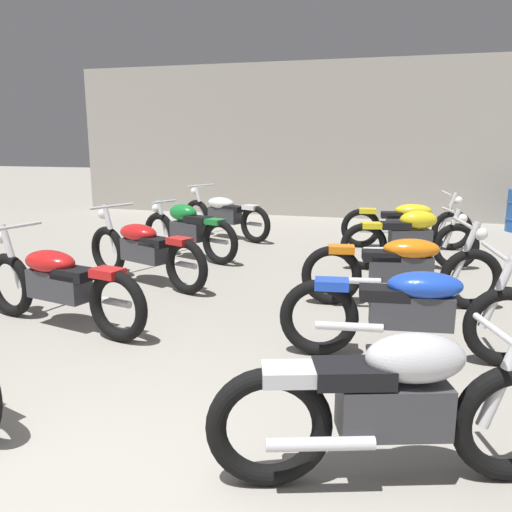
% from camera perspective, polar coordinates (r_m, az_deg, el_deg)
% --- Properties ---
extents(back_wall, '(13.20, 0.24, 3.60)m').
position_cam_1_polar(back_wall, '(12.76, 8.96, 12.23)').
color(back_wall, '#9E998E').
rests_on(back_wall, ground).
extents(motorcycle_left_row_1, '(2.14, 0.77, 0.97)m').
position_cam_1_polar(motorcycle_left_row_1, '(5.47, -20.63, -2.75)').
color(motorcycle_left_row_1, black).
rests_on(motorcycle_left_row_1, ground).
extents(motorcycle_left_row_2, '(2.05, 1.01, 0.97)m').
position_cam_1_polar(motorcycle_left_row_2, '(6.85, -12.07, 0.74)').
color(motorcycle_left_row_2, black).
rests_on(motorcycle_left_row_2, ground).
extents(motorcycle_left_row_3, '(1.87, 0.83, 0.88)m').
position_cam_1_polar(motorcycle_left_row_3, '(8.21, -7.40, 2.86)').
color(motorcycle_left_row_3, black).
rests_on(motorcycle_left_row_3, ground).
extents(motorcycle_left_row_4, '(2.02, 1.06, 0.97)m').
position_cam_1_polar(motorcycle_left_row_4, '(9.91, -3.46, 4.54)').
color(motorcycle_left_row_4, black).
rests_on(motorcycle_left_row_4, ground).
extents(motorcycle_right_row_0, '(1.91, 0.75, 0.88)m').
position_cam_1_polar(motorcycle_right_row_0, '(2.95, 14.85, -15.20)').
color(motorcycle_right_row_0, black).
rests_on(motorcycle_right_row_0, ground).
extents(motorcycle_right_row_1, '(2.17, 0.68, 0.97)m').
position_cam_1_polar(motorcycle_right_row_1, '(4.54, 16.57, -5.49)').
color(motorcycle_right_row_1, black).
rests_on(motorcycle_right_row_1, ground).
extents(motorcycle_right_row_2, '(2.16, 0.72, 0.97)m').
position_cam_1_polar(motorcycle_right_row_2, '(5.98, 15.53, -1.14)').
color(motorcycle_right_row_2, black).
rests_on(motorcycle_right_row_2, ground).
extents(motorcycle_right_row_3, '(1.93, 0.70, 0.88)m').
position_cam_1_polar(motorcycle_right_row_3, '(7.76, 16.41, 1.90)').
color(motorcycle_right_row_3, black).
rests_on(motorcycle_right_row_3, ground).
extents(motorcycle_right_row_4, '(2.17, 0.68, 0.97)m').
position_cam_1_polar(motorcycle_right_row_4, '(9.26, 16.03, 3.51)').
color(motorcycle_right_row_4, black).
rests_on(motorcycle_right_row_4, ground).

